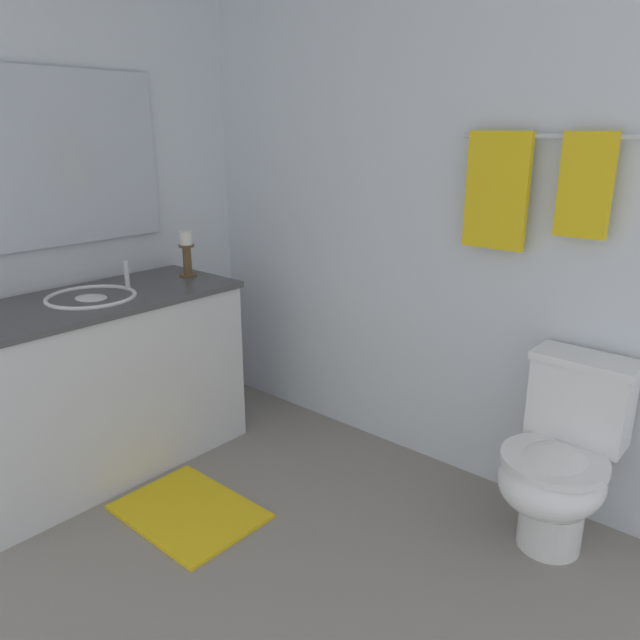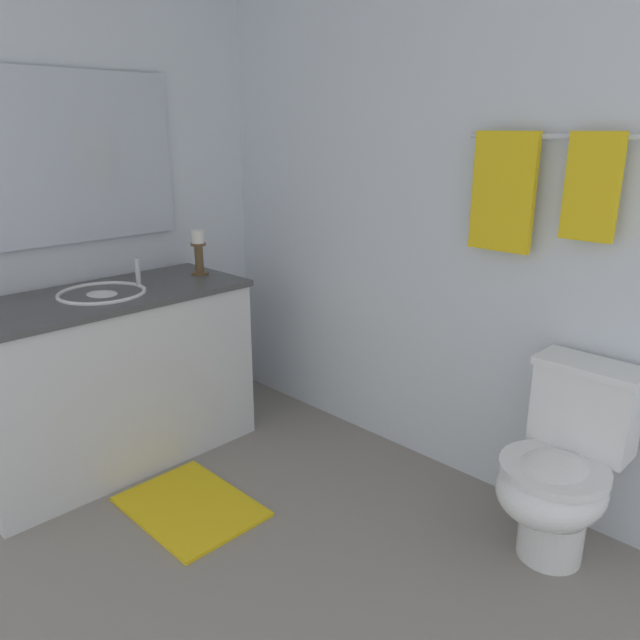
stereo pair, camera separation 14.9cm
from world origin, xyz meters
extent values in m
cube|color=gray|center=(0.00, 0.00, -0.01)|extent=(3.14, 2.42, 0.02)
cube|color=silver|center=(0.00, 1.21, 1.23)|extent=(3.14, 0.04, 2.45)
cube|color=silver|center=(-1.57, 0.00, 1.23)|extent=(0.04, 2.42, 2.45)
cube|color=silver|center=(-1.25, 0.10, 0.41)|extent=(0.55, 1.29, 0.81)
cube|color=#4C4C4C|center=(-1.25, 0.10, 0.83)|extent=(0.58, 1.32, 0.03)
ellipsoid|color=white|center=(-1.25, 0.10, 0.79)|extent=(0.38, 0.30, 0.11)
torus|color=white|center=(-1.25, 0.10, 0.85)|extent=(0.40, 0.40, 0.02)
cylinder|color=silver|center=(-1.25, 0.29, 0.91)|extent=(0.02, 0.02, 0.14)
cube|color=silver|center=(-1.53, 0.10, 1.44)|extent=(0.02, 1.16, 0.79)
cylinder|color=brown|center=(-1.25, 0.65, 0.85)|extent=(0.09, 0.09, 0.01)
cylinder|color=brown|center=(-1.25, 0.65, 0.92)|extent=(0.04, 0.04, 0.15)
cylinder|color=brown|center=(-1.25, 0.65, 1.00)|extent=(0.08, 0.08, 0.01)
cylinder|color=white|center=(-1.25, 0.65, 1.04)|extent=(0.06, 0.06, 0.07)
cylinder|color=white|center=(0.62, 0.91, 0.09)|extent=(0.24, 0.24, 0.18)
ellipsoid|color=white|center=(0.62, 0.86, 0.32)|extent=(0.38, 0.46, 0.24)
cylinder|color=white|center=(0.62, 0.86, 0.40)|extent=(0.39, 0.39, 0.03)
cube|color=white|center=(0.62, 1.08, 0.56)|extent=(0.36, 0.17, 0.32)
cube|color=white|center=(0.62, 1.08, 0.73)|extent=(0.38, 0.19, 0.03)
cylinder|color=silver|center=(0.34, 1.15, 1.55)|extent=(0.68, 0.02, 0.02)
cube|color=yellow|center=(0.17, 1.13, 1.33)|extent=(0.26, 0.03, 0.46)
cube|color=yellow|center=(0.51, 1.13, 1.38)|extent=(0.19, 0.03, 0.38)
cube|color=yellow|center=(-0.62, 0.10, 0.01)|extent=(0.60, 0.44, 0.02)
camera|label=1|loc=(1.27, -1.21, 1.58)|focal=34.14mm
camera|label=2|loc=(1.37, -1.11, 1.58)|focal=34.14mm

